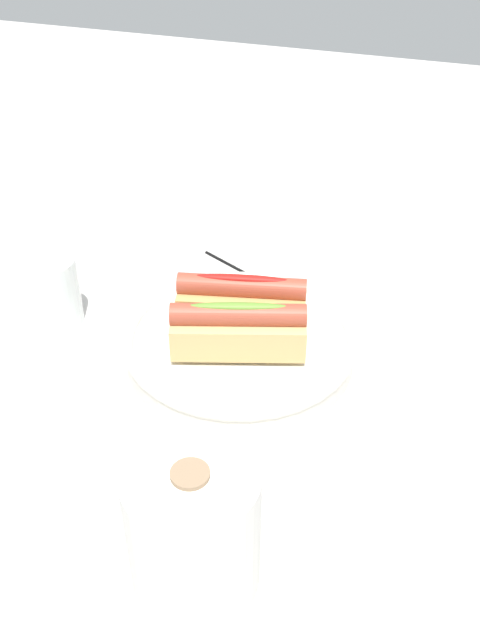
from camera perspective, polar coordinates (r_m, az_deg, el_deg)
The scene contains 7 objects.
ground_plane at distance 0.86m, azimuth 1.39°, elevation -2.56°, with size 2.40×2.40×0.00m, color beige.
serving_bowl at distance 0.85m, azimuth -0.00°, elevation -1.91°, with size 0.27×0.27×0.03m.
hotdog_front at distance 0.84m, azimuth 0.14°, elevation 1.56°, with size 0.16×0.08×0.06m.
hotdog_back at distance 0.80m, azimuth -0.14°, elevation -0.74°, with size 0.16×0.09×0.06m.
water_glass at distance 0.92m, azimuth -14.74°, elevation 2.15°, with size 0.07×0.07×0.09m.
paper_towel_roll at distance 0.61m, azimuth -3.73°, elevation -16.28°, with size 0.11×0.11×0.13m.
chopstick_near at distance 0.98m, azimuth 1.72°, elevation 3.16°, with size 0.01×0.01×0.22m, color black.
Camera 1 is at (-0.18, 0.64, 0.55)m, focal length 40.10 mm.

